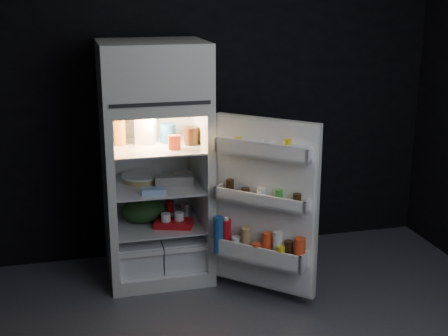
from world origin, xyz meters
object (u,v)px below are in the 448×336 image
object	(u,v)px
egg_carton	(174,180)
milk_jug	(146,128)
fridge_door	(263,209)
refrigerator	(155,153)
yogurt_tray	(174,224)

from	to	relation	value
egg_carton	milk_jug	bearing A→B (deg)	155.67
fridge_door	egg_carton	distance (m)	0.76
refrigerator	milk_jug	bearing A→B (deg)	145.57
yogurt_tray	egg_carton	bearing A→B (deg)	92.89
refrigerator	egg_carton	world-z (taller)	refrigerator
fridge_door	egg_carton	xyz separation A→B (m)	(-0.52, 0.55, 0.08)
fridge_door	egg_carton	size ratio (longest dim) A/B	4.31
fridge_door	yogurt_tray	bearing A→B (deg)	139.41
milk_jug	refrigerator	bearing A→B (deg)	-12.20
egg_carton	yogurt_tray	bearing A→B (deg)	-97.24
fridge_door	milk_jug	world-z (taller)	fridge_door
refrigerator	yogurt_tray	distance (m)	0.54
refrigerator	milk_jug	size ratio (longest dim) A/B	7.42
refrigerator	fridge_door	distance (m)	0.95
refrigerator	yogurt_tray	size ratio (longest dim) A/B	6.41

